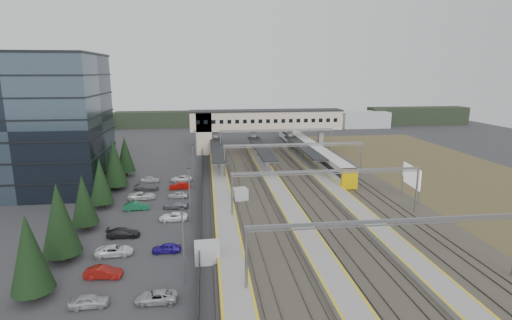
{
  "coord_description": "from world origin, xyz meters",
  "views": [
    {
      "loc": [
        -5.41,
        -62.5,
        21.15
      ],
      "look_at": [
        4.21,
        13.97,
        4.0
      ],
      "focal_mm": 28.0,
      "sensor_mm": 36.0,
      "label": 1
    }
  ],
  "objects": [
    {
      "name": "conifer_row",
      "position": [
        -22.0,
        -3.86,
        4.84
      ],
      "size": [
        4.42,
        49.82,
        9.5
      ],
      "color": "black",
      "rests_on": "ground"
    },
    {
      "name": "ground",
      "position": [
        0.0,
        0.0,
        0.0
      ],
      "size": [
        220.0,
        220.0,
        0.0
      ],
      "primitive_type": "plane",
      "color": "#2B2B2D",
      "rests_on": "ground"
    },
    {
      "name": "relay_cabin_near",
      "position": [
        -5.71,
        -20.43,
        1.16
      ],
      "size": [
        2.89,
        2.18,
        2.32
      ],
      "color": "#A7A9AC",
      "rests_on": "ground"
    },
    {
      "name": "footbridge",
      "position": [
        7.7,
        42.0,
        7.93
      ],
      "size": [
        40.4,
        6.4,
        11.2
      ],
      "color": "beige",
      "rests_on": "ground"
    },
    {
      "name": "billboard",
      "position": [
        28.31,
        -2.05,
        3.95
      ],
      "size": [
        0.69,
        6.67,
        5.8
      ],
      "color": "gray",
      "rests_on": "ground"
    },
    {
      "name": "office_building",
      "position": [
        -36.0,
        12.0,
        12.19
      ],
      "size": [
        24.3,
        18.3,
        24.3
      ],
      "color": "#384956",
      "rests_on": "ground"
    },
    {
      "name": "lampposts",
      "position": [
        -8.0,
        1.25,
        4.34
      ],
      "size": [
        0.5,
        53.25,
        8.07
      ],
      "color": "gray",
      "rests_on": "ground"
    },
    {
      "name": "rail_corridor",
      "position": [
        9.34,
        5.0,
        0.29
      ],
      "size": [
        34.0,
        90.0,
        0.92
      ],
      "color": "#3B352E",
      "rests_on": "ground"
    },
    {
      "name": "fence",
      "position": [
        -6.5,
        5.0,
        1.0
      ],
      "size": [
        0.08,
        90.0,
        2.0
      ],
      "color": "#26282B",
      "rests_on": "ground"
    },
    {
      "name": "relay_cabin_far",
      "position": [
        -0.12,
        0.92,
        1.08
      ],
      "size": [
        2.73,
        2.43,
        2.17
      ],
      "color": "#A7A9AC",
      "rests_on": "ground"
    },
    {
      "name": "train",
      "position": [
        20.0,
        35.1,
        2.14
      ],
      "size": [
        2.99,
        62.54,
        3.77
      ],
      "color": "silver",
      "rests_on": "ground"
    },
    {
      "name": "gantries",
      "position": [
        12.0,
        3.0,
        6.0
      ],
      "size": [
        28.4,
        62.28,
        7.17
      ],
      "color": "gray",
      "rests_on": "ground"
    },
    {
      "name": "car_park",
      "position": [
        -13.89,
        -4.74,
        0.61
      ],
      "size": [
        10.49,
        44.54,
        1.29
      ],
      "color": "#9C9CA0",
      "rests_on": "ground"
    },
    {
      "name": "treeline_far",
      "position": [
        23.81,
        92.28,
        2.95
      ],
      "size": [
        170.0,
        19.0,
        7.0
      ],
      "color": "black",
      "rests_on": "ground"
    },
    {
      "name": "scrub_east",
      "position": [
        45.0,
        5.0,
        0.03
      ],
      "size": [
        34.0,
        120.0,
        0.06
      ],
      "color": "#443A23",
      "rests_on": "ground"
    },
    {
      "name": "canopies",
      "position": [
        7.0,
        27.0,
        3.92
      ],
      "size": [
        23.1,
        30.0,
        3.28
      ],
      "color": "black",
      "rests_on": "ground"
    }
  ]
}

